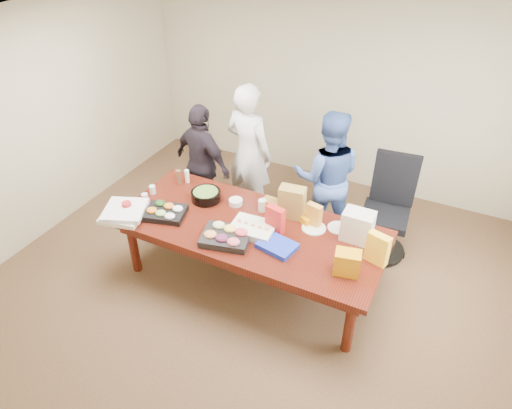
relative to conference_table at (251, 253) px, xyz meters
The scene contains 36 objects.
floor 0.39m from the conference_table, ahead, with size 5.50×5.00×0.02m, color #47301E.
ceiling 2.33m from the conference_table, ahead, with size 5.50×5.00×0.02m, color white.
wall_back 2.68m from the conference_table, 90.00° to the left, with size 5.50×0.04×2.70m, color beige.
wall_front 2.68m from the conference_table, 90.00° to the right, with size 5.50×0.04×2.70m, color beige.
wall_left 2.92m from the conference_table, behind, with size 0.04×5.00×2.70m, color beige.
conference_table is the anchor object (origin of this frame).
office_chair 1.62m from the conference_table, 42.95° to the left, with size 0.61×0.61×1.19m, color black.
person_center 1.39m from the conference_table, 117.92° to the left, with size 0.66×0.43×1.81m, color silver.
person_right 1.31m from the conference_table, 69.48° to the left, with size 0.81×0.63×1.67m, color #3D5DA3.
person_left 1.46m from the conference_table, 142.59° to the left, with size 0.91×0.38×1.56m, color black.
veggie_tray 1.02m from the conference_table, 165.47° to the right, with size 0.42×0.33×0.06m, color black.
fruit_tray 0.53m from the conference_table, 111.41° to the right, with size 0.47×0.37×0.07m, color black.
sheet_cake 0.42m from the conference_table, 48.70° to the right, with size 0.44×0.33×0.08m, color silver.
salad_bowl 0.83m from the conference_table, 162.34° to the left, with size 0.33×0.33×0.11m, color black.
chip_bag_blue 0.59m from the conference_table, 26.25° to the right, with size 0.36×0.27×0.05m, color #1930BA.
chip_bag_red 0.58m from the conference_table, ahead, with size 0.20×0.08×0.29m, color red.
chip_bag_yellow 1.41m from the conference_table, ahead, with size 0.21×0.09×0.32m, color yellow.
chip_bag_orange 0.82m from the conference_table, 28.83° to the left, with size 0.16×0.07×0.25m, color gold.
mayo_jar 0.54m from the conference_table, 92.77° to the left, with size 0.09×0.09×0.14m, color silver.
mustard_bottle 0.61m from the conference_table, 51.65° to the left, with size 0.06×0.06×0.16m, color #E9F72E.
dressing_bottle 1.28m from the conference_table, 162.42° to the left, with size 0.06×0.06×0.18m, color brown.
ranch_bottle 1.24m from the conference_table, 158.06° to the left, with size 0.05×0.05×0.16m, color white.
banana_bunch 0.72m from the conference_table, 37.55° to the left, with size 0.24×0.14×0.08m, color orange.
bread_loaf 0.58m from the conference_table, 71.81° to the left, with size 0.31×0.13×0.12m, color olive.
kraft_bag 0.72m from the conference_table, 49.02° to the left, with size 0.27×0.16×0.36m, color olive.
red_cup 1.42m from the conference_table, 163.76° to the right, with size 0.10×0.10×0.13m, color #A62122.
clear_cup_a 1.34m from the conference_table, behind, with size 0.07×0.07×0.10m, color silver.
clear_cup_b 1.36m from the conference_table, behind, with size 0.07×0.07×0.10m, color white.
pizza_box_lower 1.43m from the conference_table, 161.19° to the right, with size 0.42×0.42×0.05m, color white.
pizza_box_upper 1.43m from the conference_table, 161.43° to the right, with size 0.42×0.42×0.05m, color white.
plate_a 0.76m from the conference_table, 22.83° to the left, with size 0.25×0.25×0.01m, color silver.
plate_b 0.99m from the conference_table, 24.16° to the left, with size 0.22×0.22×0.01m, color silver.
dip_bowl_a 0.61m from the conference_table, 54.23° to the left, with size 0.15×0.15×0.06m, color beige.
dip_bowl_b 0.59m from the conference_table, 139.43° to the left, with size 0.15×0.15×0.06m, color silver.
grocery_bag_white 1.20m from the conference_table, 15.65° to the left, with size 0.30×0.21×0.32m, color silver.
grocery_bag_yellow 1.22m from the conference_table, 11.45° to the right, with size 0.23×0.16×0.23m, color orange.
Camera 1 is at (1.72, -3.34, 3.68)m, focal length 32.08 mm.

